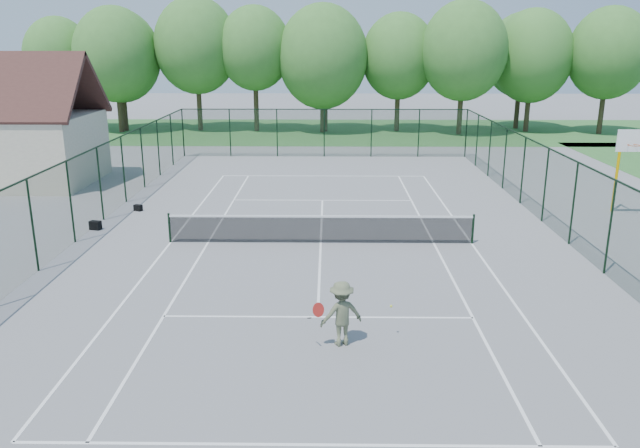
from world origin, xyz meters
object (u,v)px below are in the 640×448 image
Objects in this scene: tennis_net at (321,228)px; basketball_goal at (625,154)px; sports_bag_a at (95,225)px; tennis_player at (341,313)px.

tennis_net is 3.04× the size of basketball_goal.
sports_bag_a is at bearing 169.84° from tennis_net.
tennis_net is 8.96m from sports_bag_a.
sports_bag_a is 0.20× the size of tennis_player.
tennis_player is at bearing -134.77° from basketball_goal.
tennis_player is at bearing -29.97° from sports_bag_a.
sports_bag_a is 13.39m from tennis_player.
basketball_goal reaches higher than tennis_net.
tennis_net is 26.07× the size of sports_bag_a.
tennis_net reaches higher than sports_bag_a.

